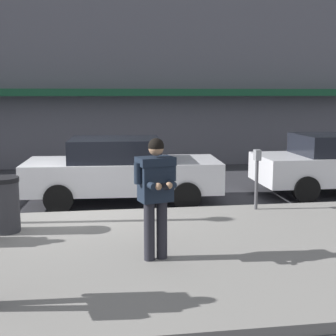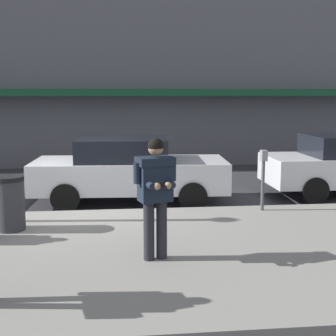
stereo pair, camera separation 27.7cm
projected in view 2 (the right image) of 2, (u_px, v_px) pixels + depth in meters
The scene contains 7 objects.
ground_plane at pixel (78, 214), 10.05m from camera, with size 80.00×80.00×0.00m, color #333338.
sidewalk at pixel (128, 254), 7.34m from camera, with size 32.00×5.30×0.14m, color gray.
curb_paint_line at pixel (125, 212), 10.20m from camera, with size 28.00×0.12×0.01m, color silver.
parked_sedan_mid at pixel (129, 170), 11.04m from camera, with size 4.59×2.12×1.54m.
man_texting_on_phone at pixel (155, 186), 6.76m from camera, with size 0.63×0.64×1.81m.
parking_meter at pixel (263, 171), 9.71m from camera, with size 0.12×0.18×1.27m.
trash_bin at pixel (10, 203), 8.35m from camera, with size 0.55×0.55×0.98m.
Camera 2 is at (0.88, -9.91, 2.57)m, focal length 50.00 mm.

